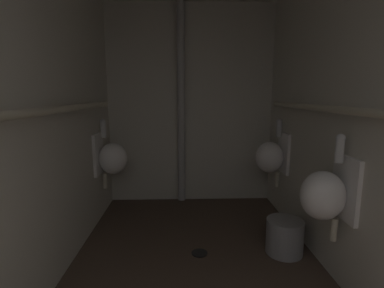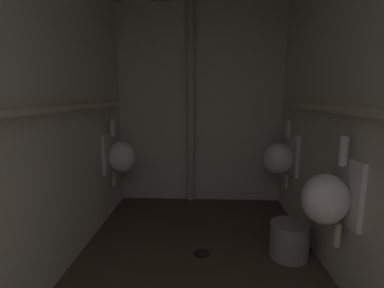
% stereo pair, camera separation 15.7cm
% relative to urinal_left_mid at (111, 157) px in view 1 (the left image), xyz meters
% --- Properties ---
extents(wall_left, '(0.06, 3.65, 2.44)m').
position_rel_urinal_left_mid_xyz_m(wall_left, '(-0.18, -1.20, 0.53)').
color(wall_left, beige).
rests_on(wall_left, ground).
extents(wall_right, '(0.06, 3.65, 2.44)m').
position_rel_urinal_left_mid_xyz_m(wall_right, '(1.92, -1.20, 0.53)').
color(wall_right, beige).
rests_on(wall_right, ground).
extents(wall_back, '(2.16, 0.06, 2.44)m').
position_rel_urinal_left_mid_xyz_m(wall_back, '(0.87, 0.59, 0.53)').
color(wall_back, beige).
rests_on(wall_back, ground).
extents(urinal_left_mid, '(0.32, 0.30, 0.76)m').
position_rel_urinal_left_mid_xyz_m(urinal_left_mid, '(0.00, 0.00, 0.00)').
color(urinal_left_mid, white).
extents(urinal_right_mid, '(0.32, 0.30, 0.76)m').
position_rel_urinal_left_mid_xyz_m(urinal_right_mid, '(1.74, -1.20, 0.00)').
color(urinal_right_mid, white).
extents(urinal_right_far, '(0.32, 0.30, 0.76)m').
position_rel_urinal_left_mid_xyz_m(urinal_right_far, '(1.74, -0.00, 0.00)').
color(urinal_right_far, white).
extents(supply_pipe_left, '(0.06, 2.87, 0.06)m').
position_rel_urinal_left_mid_xyz_m(supply_pipe_left, '(-0.09, -1.20, 0.56)').
color(supply_pipe_left, beige).
extents(supply_pipe_right, '(0.06, 2.87, 0.06)m').
position_rel_urinal_left_mid_xyz_m(supply_pipe_right, '(1.83, -1.21, 0.56)').
color(supply_pipe_right, beige).
extents(standpipe_back_wall, '(0.09, 0.09, 2.39)m').
position_rel_urinal_left_mid_xyz_m(standpipe_back_wall, '(0.75, 0.48, 0.53)').
color(standpipe_back_wall, '#B2B2B2').
rests_on(standpipe_back_wall, ground).
extents(floor_drain, '(0.14, 0.14, 0.01)m').
position_rel_urinal_left_mid_xyz_m(floor_drain, '(0.91, -0.75, -0.69)').
color(floor_drain, black).
rests_on(floor_drain, ground).
extents(waste_bin, '(0.32, 0.32, 0.30)m').
position_rel_urinal_left_mid_xyz_m(waste_bin, '(1.65, -0.76, -0.54)').
color(waste_bin, gray).
rests_on(waste_bin, ground).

